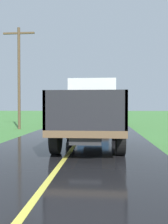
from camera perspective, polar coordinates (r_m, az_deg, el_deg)
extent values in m
cube|color=#2D2D30|center=(9.20, 1.57, -4.64)|extent=(0.90, 5.51, 0.24)
cube|color=brown|center=(9.19, 1.57, -3.40)|extent=(2.30, 5.80, 0.20)
cube|color=silver|center=(11.11, 2.11, 2.82)|extent=(2.10, 1.90, 1.90)
cube|color=black|center=(12.07, 2.31, 4.27)|extent=(1.79, 0.02, 0.76)
cube|color=#232328|center=(8.32, -6.45, 0.60)|extent=(0.08, 3.85, 1.10)
cube|color=#232328|center=(8.19, 8.98, 0.58)|extent=(0.08, 3.85, 1.10)
cube|color=#232328|center=(6.30, 0.17, 0.42)|extent=(2.30, 0.08, 1.10)
cube|color=#232328|center=(10.07, 1.85, 0.71)|extent=(2.30, 0.08, 1.10)
cylinder|color=black|center=(11.10, -3.37, -4.16)|extent=(0.28, 1.00, 1.00)
cylinder|color=black|center=(11.00, 7.56, -4.21)|extent=(0.28, 1.00, 1.00)
cylinder|color=black|center=(7.77, -6.88, -6.47)|extent=(0.28, 1.00, 1.00)
cylinder|color=black|center=(7.64, 8.85, -6.61)|extent=(0.28, 1.00, 1.00)
ellipsoid|color=#B0C72D|center=(8.86, 3.76, -1.68)|extent=(0.41, 0.44, 0.37)
ellipsoid|color=#A8BD26|center=(7.64, 3.69, 0.07)|extent=(0.44, 0.54, 0.41)
ellipsoid|color=#A3C42B|center=(9.36, 1.43, -1.66)|extent=(0.52, 0.65, 0.47)
ellipsoid|color=#B7CB2D|center=(7.30, 3.86, -2.10)|extent=(0.43, 0.54, 0.45)
ellipsoid|color=#B3C124|center=(7.02, 5.99, -0.18)|extent=(0.46, 0.46, 0.40)
ellipsoid|color=#AFBE2C|center=(7.31, -3.09, -0.13)|extent=(0.42, 0.43, 0.47)
ellipsoid|color=gold|center=(7.21, -4.11, 2.73)|extent=(0.53, 0.68, 0.36)
ellipsoid|color=#A4C82D|center=(6.97, -6.18, -0.16)|extent=(0.59, 0.68, 0.52)
ellipsoid|color=#A1D11E|center=(9.10, 1.84, 0.21)|extent=(0.42, 0.47, 0.51)
ellipsoid|color=#A9BF1F|center=(6.80, 5.73, 0.07)|extent=(0.55, 0.58, 0.47)
cube|color=#2D2D30|center=(19.80, 2.52, -1.51)|extent=(0.90, 5.51, 0.24)
cube|color=brown|center=(19.79, 2.53, -0.93)|extent=(2.30, 5.80, 0.20)
cube|color=red|center=(21.73, 2.72, 2.03)|extent=(2.10, 1.90, 1.90)
cube|color=black|center=(22.69, 2.80, 2.83)|extent=(1.78, 0.02, 0.76)
cube|color=#2D517F|center=(18.88, -0.95, 0.94)|extent=(0.08, 3.85, 1.10)
cube|color=#2D517F|center=(18.79, 5.80, 0.93)|extent=(0.08, 3.85, 1.10)
cube|color=#2D517F|center=(16.92, 2.17, 0.91)|extent=(2.30, 0.08, 1.10)
cube|color=#2D517F|center=(20.69, 2.62, 0.96)|extent=(2.30, 0.08, 1.10)
cylinder|color=black|center=(21.66, -0.08, -1.54)|extent=(0.28, 1.00, 1.00)
cylinder|color=black|center=(21.59, 5.49, -1.55)|extent=(0.28, 1.00, 1.00)
cylinder|color=black|center=(18.28, -0.95, -2.05)|extent=(0.28, 1.00, 1.00)
cylinder|color=black|center=(18.20, 5.64, -2.07)|extent=(0.28, 1.00, 1.00)
ellipsoid|color=#A5C82C|center=(17.72, 1.45, 0.85)|extent=(0.44, 0.56, 0.47)
ellipsoid|color=#A7CB2A|center=(17.30, 4.32, 0.81)|extent=(0.43, 0.47, 0.51)
ellipsoid|color=#A4CA2F|center=(19.38, 5.00, 1.84)|extent=(0.58, 0.61, 0.41)
ellipsoid|color=#B4C327|center=(18.84, 0.09, 1.72)|extent=(0.46, 0.47, 0.37)
ellipsoid|color=#ADBB26|center=(18.57, 4.12, -0.20)|extent=(0.41, 0.46, 0.52)
ellipsoid|color=#B1C51C|center=(18.18, 1.04, -0.16)|extent=(0.48, 0.57, 0.43)
ellipsoid|color=#ADC42D|center=(17.34, 0.33, 0.79)|extent=(0.58, 0.53, 0.50)
ellipsoid|color=#ACC22F|center=(18.78, 5.01, 0.78)|extent=(0.57, 0.64, 0.41)
ellipsoid|color=#B0CF2B|center=(17.99, 3.28, 1.72)|extent=(0.40, 0.40, 0.51)
ellipsoid|color=#B5CC20|center=(17.54, 1.00, 0.70)|extent=(0.46, 0.51, 0.48)
ellipsoid|color=#AFC72A|center=(18.78, 4.12, 0.84)|extent=(0.47, 0.49, 0.42)
ellipsoid|color=#AAC322|center=(18.78, 2.53, 0.69)|extent=(0.42, 0.53, 0.39)
ellipsoid|color=#AAC323|center=(19.19, 0.28, 0.74)|extent=(0.43, 0.50, 0.49)
ellipsoid|color=#AED12A|center=(20.22, 5.07, -0.07)|extent=(0.56, 0.67, 0.40)
cylinder|color=brown|center=(17.90, -15.54, 7.84)|extent=(0.20, 0.20, 7.40)
cube|color=brown|center=(18.58, -15.60, 18.00)|extent=(2.33, 0.12, 0.12)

